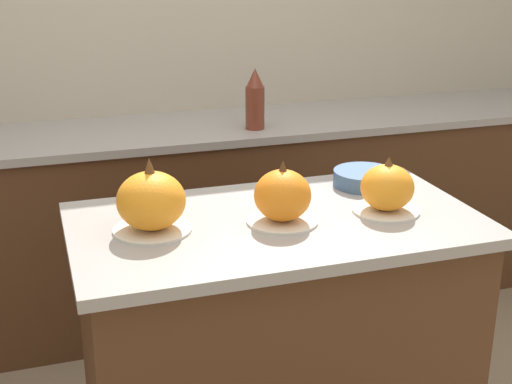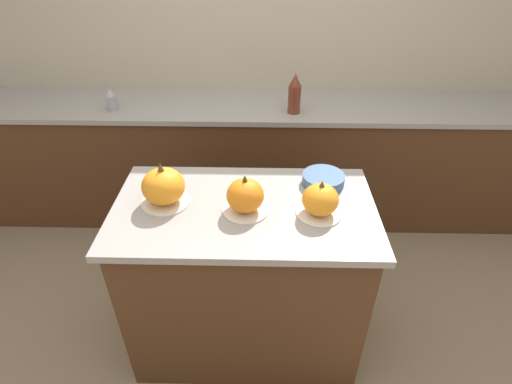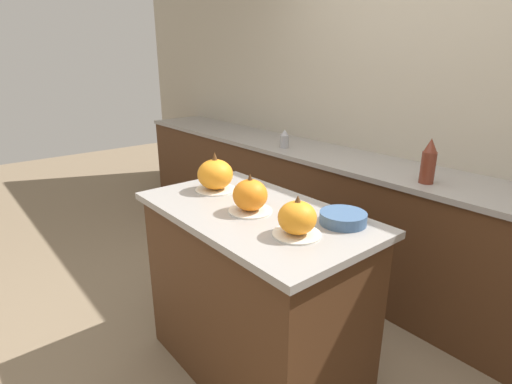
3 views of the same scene
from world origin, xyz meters
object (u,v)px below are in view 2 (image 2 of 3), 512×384
(bottle_tall, at_px, (295,94))
(bottle_short, at_px, (111,100))
(pumpkin_cake_right, at_px, (320,201))
(pumpkin_cake_center, at_px, (245,197))
(pumpkin_cake_left, at_px, (164,187))
(mixing_bowl, at_px, (323,179))

(bottle_tall, xyz_separation_m, bottle_short, (-1.24, 0.01, -0.06))
(pumpkin_cake_right, xyz_separation_m, bottle_short, (-1.29, 1.15, -0.01))
(pumpkin_cake_center, height_order, bottle_tall, bottle_tall)
(pumpkin_cake_left, relative_size, mixing_bowl, 1.08)
(bottle_tall, distance_m, mixing_bowl, 0.90)
(bottle_tall, bearing_deg, bottle_short, 179.33)
(bottle_short, bearing_deg, pumpkin_cake_left, -61.20)
(pumpkin_cake_center, bearing_deg, mixing_bowl, 31.09)
(pumpkin_cake_center, distance_m, mixing_bowl, 0.44)
(pumpkin_cake_center, distance_m, bottle_short, 1.49)
(bottle_tall, height_order, mixing_bowl, bottle_tall)
(pumpkin_cake_left, xyz_separation_m, pumpkin_cake_center, (0.37, -0.05, -0.01))
(pumpkin_cake_left, bearing_deg, pumpkin_cake_right, -5.64)
(bottle_short, bearing_deg, mixing_bowl, -34.13)
(pumpkin_cake_center, distance_m, bottle_tall, 1.15)
(pumpkin_cake_left, xyz_separation_m, mixing_bowl, (0.74, 0.17, -0.06))
(pumpkin_cake_left, height_order, bottle_tall, bottle_tall)
(bottle_short, bearing_deg, bottle_tall, -0.67)
(pumpkin_cake_center, xyz_separation_m, bottle_short, (-0.96, 1.13, -0.02))
(bottle_tall, bearing_deg, pumpkin_cake_right, -87.42)
(mixing_bowl, bearing_deg, pumpkin_cake_right, -100.60)
(pumpkin_cake_center, relative_size, pumpkin_cake_right, 1.03)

